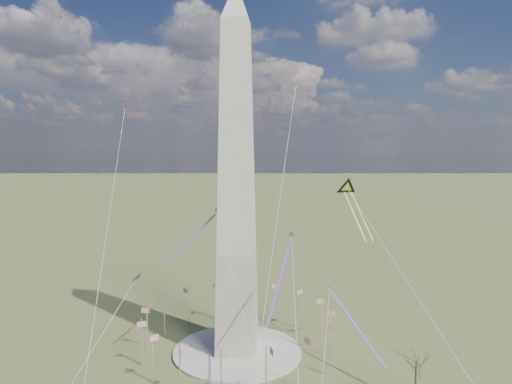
{
  "coord_description": "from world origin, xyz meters",
  "views": [
    {
      "loc": [
        17.41,
        -122.23,
        57.73
      ],
      "look_at": [
        5.3,
        0.0,
        45.57
      ],
      "focal_mm": 32.0,
      "sensor_mm": 36.0,
      "label": 1
    }
  ],
  "objects": [
    {
      "name": "ground",
      "position": [
        0.0,
        0.0,
        0.0
      ],
      "size": [
        2000.0,
        2000.0,
        0.0
      ],
      "primitive_type": "plane",
      "color": "#4D552A",
      "rests_on": "ground"
    },
    {
      "name": "plaza",
      "position": [
        0.0,
        0.0,
        0.4
      ],
      "size": [
        36.0,
        36.0,
        0.8
      ],
      "primitive_type": "cylinder",
      "color": "#BBB6AB",
      "rests_on": "ground"
    },
    {
      "name": "washington_monument",
      "position": [
        0.0,
        0.0,
        47.95
      ],
      "size": [
        15.56,
        15.56,
        100.0
      ],
      "color": "#A99E8E",
      "rests_on": "plaza"
    },
    {
      "name": "flagpole_ring",
      "position": [
        -0.0,
        -0.0,
        7.27
      ],
      "size": [
        54.4,
        54.4,
        13.0
      ],
      "color": "white",
      "rests_on": "ground"
    },
    {
      "name": "tree_near",
      "position": [
        43.96,
        -19.66,
        9.75
      ],
      "size": [
        7.81,
        7.81,
        13.67
      ],
      "color": "#47332B",
      "rests_on": "ground"
    },
    {
      "name": "kite_delta_black",
      "position": [
        31.4,
        14.56,
        44.73
      ],
      "size": [
        9.59,
        19.46,
        15.84
      ],
      "rotation": [
        0.0,
        0.0,
        3.41
      ],
      "color": "black",
      "rests_on": "ground"
    },
    {
      "name": "kite_diamond_purple",
      "position": [
        -27.92,
        -2.31,
        20.34
      ],
      "size": [
        2.41,
        3.43,
        10.08
      ],
      "rotation": [
        0.0,
        0.0,
        2.4
      ],
      "color": "navy",
      "rests_on": "ground"
    },
    {
      "name": "kite_streamer_left",
      "position": [
        13.59,
        -14.81,
        29.9
      ],
      "size": [
        6.12,
        23.67,
        16.41
      ],
      "rotation": [
        0.0,
        0.0,
        2.94
      ],
      "color": "#E0234B",
      "rests_on": "ground"
    },
    {
      "name": "kite_streamer_mid",
      "position": [
        -9.65,
        -3.28,
        35.56
      ],
      "size": [
        11.41,
        15.81,
        12.65
      ],
      "rotation": [
        0.0,
        0.0,
        2.54
      ],
      "color": "#E0234B",
      "rests_on": "ground"
    },
    {
      "name": "kite_streamer_right",
      "position": [
        29.93,
        -5.28,
        14.44
      ],
      "size": [
        13.88,
        18.74,
        15.16
      ],
      "rotation": [
        0.0,
        0.0,
        3.76
      ],
      "color": "#E0234B",
      "rests_on": "ground"
    },
    {
      "name": "kite_small_red",
      "position": [
        -45.5,
        37.73,
        71.91
      ],
      "size": [
        1.16,
        1.87,
        4.27
      ],
      "rotation": [
        0.0,
        0.0,
        2.73
      ],
      "color": "red",
      "rests_on": "ground"
    },
    {
      "name": "kite_small_white",
      "position": [
        15.14,
        41.03,
        77.93
      ],
      "size": [
        1.69,
        1.68,
        4.87
      ],
      "rotation": [
        0.0,
        0.0,
        3.09
      ],
      "color": "silver",
      "rests_on": "ground"
    }
  ]
}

